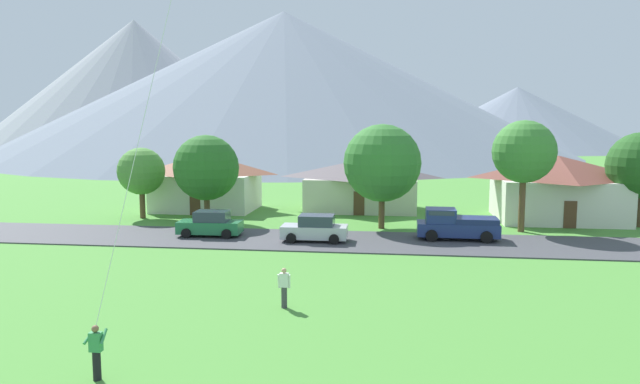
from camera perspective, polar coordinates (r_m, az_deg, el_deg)
road_strip at (r=37.61m, az=-0.19°, el=-4.78°), size 160.00×6.83×0.08m
mountain_far_east_ridge at (r=182.66m, az=-17.67°, el=9.99°), size 90.62×90.62×37.89m
mountain_east_ridge at (r=180.12m, az=18.79°, el=6.87°), size 70.07×70.07×18.24m
mountain_far_west_ridge at (r=167.40m, az=-4.02°, el=7.77°), size 118.34×118.34×21.32m
mountain_west_ridge at (r=142.09m, az=-3.52°, el=10.56°), size 134.57×134.57×34.18m
house_leftmost at (r=51.83m, az=-11.10°, el=1.07°), size 9.13×6.66×4.93m
house_left_center at (r=50.81m, az=4.09°, el=0.80°), size 10.25×6.53×4.46m
house_right_center at (r=49.11m, az=22.31°, el=0.48°), size 9.86×8.08×5.08m
tree_near_left at (r=48.36m, az=-17.19°, el=1.95°), size 3.76×3.76×5.67m
tree_left_of_center at (r=41.75m, az=6.14°, el=2.84°), size 5.58×5.58×7.54m
tree_center at (r=44.71m, az=-11.15°, el=2.35°), size 4.97×4.97×6.73m
tree_right_of_center at (r=42.60m, az=19.45°, el=3.72°), size 4.37×4.37×7.82m
parked_car_green_west_end at (r=39.48m, az=-10.72°, el=-3.13°), size 4.27×2.21×1.68m
parked_car_silver_mid_east at (r=37.11m, az=-0.49°, el=-3.64°), size 4.22×2.11×1.68m
pickup_truck_navy_west_side at (r=38.64m, az=13.20°, el=-3.12°), size 5.23×2.38×1.99m
watcher_person at (r=24.14m, az=-3.55°, el=-9.32°), size 0.56×0.24×1.68m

